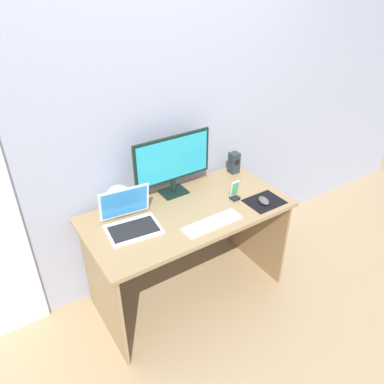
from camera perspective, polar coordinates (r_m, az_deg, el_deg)
ground_plane at (r=2.92m, az=-0.58°, el=-14.95°), size 8.00×8.00×0.00m
wall_back at (r=2.51m, az=-5.72°, el=11.10°), size 6.00×0.04×2.50m
desk at (r=2.53m, az=-0.65°, el=-5.81°), size 1.36×0.67×0.74m
monitor at (r=2.50m, az=-2.96°, el=4.64°), size 0.57×0.14×0.43m
speaker_right at (r=2.86m, az=6.47°, el=4.49°), size 0.07×0.07×0.16m
laptop at (r=2.30m, az=-9.46°, el=-4.28°), size 0.35×0.31×0.23m
fishbowl at (r=2.43m, az=-11.11°, el=-1.07°), size 0.19×0.19×0.19m
keyboard_external at (r=2.32m, az=3.13°, el=-4.79°), size 0.40×0.12×0.01m
mousepad at (r=2.57m, az=11.04°, el=-1.44°), size 0.25×0.20×0.00m
mouse at (r=2.54m, az=10.94°, el=-1.30°), size 0.08×0.11×0.04m
phone_in_dock at (r=2.54m, az=6.56°, el=-0.13°), size 0.06×0.05×0.14m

